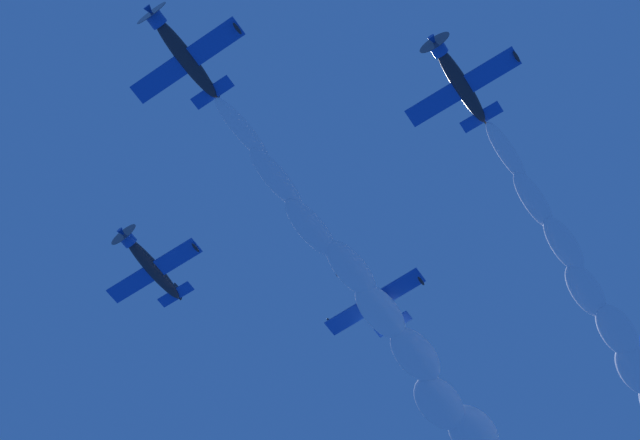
{
  "coord_description": "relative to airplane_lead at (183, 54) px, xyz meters",
  "views": [
    {
      "loc": [
        -10.17,
        27.68,
        2.01
      ],
      "look_at": [
        -4.01,
        -8.94,
        60.22
      ],
      "focal_mm": 52.13,
      "sensor_mm": 36.0,
      "label": 1
    }
  ],
  "objects": [
    {
      "name": "airplane_slot_tail",
      "position": [
        -9.6,
        -22.28,
        0.28
      ],
      "size": [
        8.41,
        7.65,
        2.57
      ],
      "color": "#232328"
    },
    {
      "name": "airplane_left_wingman",
      "position": [
        -18.09,
        -5.9,
        1.97
      ],
      "size": [
        8.43,
        7.64,
        2.42
      ],
      "color": "#232328"
    },
    {
      "name": "airplane_lead",
      "position": [
        0.0,
        0.0,
        0.0
      ],
      "size": [
        8.42,
        7.65,
        2.48
      ],
      "color": "#232328"
    },
    {
      "name": "smoke_trail_left_wingman",
      "position": [
        -30.02,
        -32.28,
        0.02
      ],
      "size": [
        18.09,
        36.41,
        4.81
      ],
      "color": "white"
    },
    {
      "name": "airplane_right_wingman",
      "position": [
        7.29,
        -17.57,
        1.88
      ],
      "size": [
        8.43,
        7.65,
        2.45
      ],
      "color": "#232328"
    },
    {
      "name": "smoke_trail_lead",
      "position": [
        -11.83,
        -26.36,
        -1.89
      ],
      "size": [
        18.15,
        36.35,
        4.94
      ],
      "color": "white"
    }
  ]
}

